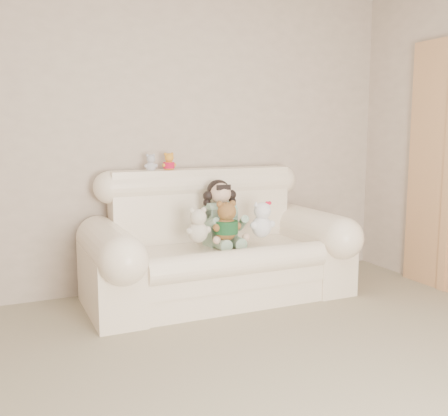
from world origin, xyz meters
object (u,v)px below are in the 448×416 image
at_px(sofa, 219,235).
at_px(seated_child, 220,212).
at_px(brown_teddy, 226,217).
at_px(white_cat, 262,216).
at_px(cream_teddy, 198,222).

relative_size(sofa, seated_child, 3.88).
bearing_deg(brown_teddy, white_cat, -9.46).
distance_m(seated_child, brown_teddy, 0.21).
distance_m(seated_child, cream_teddy, 0.33).
xyz_separation_m(sofa, brown_teddy, (0.01, -0.13, 0.17)).
distance_m(sofa, brown_teddy, 0.21).
distance_m(brown_teddy, white_cat, 0.31).
relative_size(white_cat, cream_teddy, 1.10).
relative_size(seated_child, white_cat, 1.57).
distance_m(sofa, seated_child, 0.20).
bearing_deg(cream_teddy, sofa, 45.11).
xyz_separation_m(sofa, seated_child, (0.05, 0.08, 0.18)).
bearing_deg(sofa, seated_child, 59.19).
relative_size(seated_child, cream_teddy, 1.72).
distance_m(white_cat, cream_teddy, 0.54).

